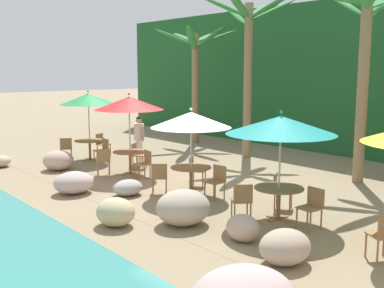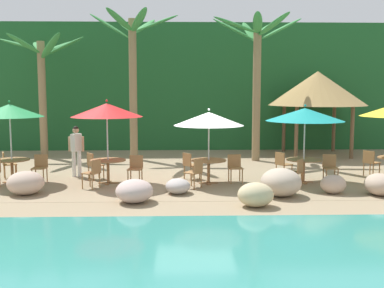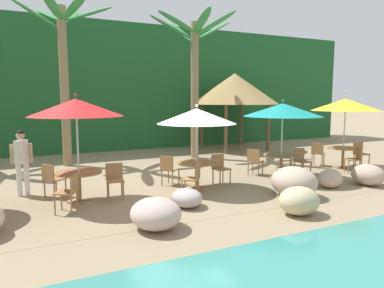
{
  "view_description": "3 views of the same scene",
  "coord_description": "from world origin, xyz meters",
  "px_view_note": "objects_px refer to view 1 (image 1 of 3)",
  "views": [
    {
      "loc": [
        9.94,
        -8.27,
        3.33
      ],
      "look_at": [
        0.08,
        0.11,
        1.29
      ],
      "focal_mm": 44.26,
      "sensor_mm": 36.0,
      "label": 1
    },
    {
      "loc": [
        -0.51,
        -14.72,
        2.94
      ],
      "look_at": [
        -0.08,
        -0.1,
        1.22
      ],
      "focal_mm": 44.45,
      "sensor_mm": 36.0,
      "label": 2
    },
    {
      "loc": [
        -3.92,
        -8.92,
        2.5
      ],
      "look_at": [
        0.55,
        0.32,
        1.18
      ],
      "focal_mm": 33.59,
      "sensor_mm": 36.0,
      "label": 3
    }
  ],
  "objects_px": {
    "chair_green_left": "(66,147)",
    "waiter_in_white": "(139,136)",
    "dining_table_red": "(130,155)",
    "dining_table_white": "(191,171)",
    "umbrella_red": "(129,103)",
    "chair_teal_seaward": "(312,205)",
    "chair_green_inland": "(102,143)",
    "chair_white_left": "(159,176)",
    "palm_tree_third": "(365,43)",
    "chair_green_seaward": "(103,149)",
    "dining_table_green": "(90,144)",
    "chair_red_seaward": "(145,162)",
    "umbrella_white": "(191,120)",
    "chair_teal_left": "(242,199)",
    "chair_red_inland": "(137,154)",
    "chair_white_seaward": "(217,180)",
    "dining_table_teal": "(279,193)",
    "palm_tree_nearest": "(196,64)",
    "palm_tree_second": "(249,49)",
    "chair_teal_inland": "(280,188)",
    "chair_white_inland": "(195,169)",
    "umbrella_teal": "(281,125)",
    "chair_red_left": "(103,160)",
    "umbrella_green": "(88,99)"
  },
  "relations": [
    {
      "from": "chair_green_left",
      "to": "waiter_in_white",
      "type": "relative_size",
      "value": 0.51
    },
    {
      "from": "dining_table_red",
      "to": "dining_table_white",
      "type": "distance_m",
      "value": 3.12
    },
    {
      "from": "umbrella_red",
      "to": "chair_teal_seaward",
      "type": "xyz_separation_m",
      "value": [
        6.95,
        0.01,
        -1.76
      ]
    },
    {
      "from": "chair_green_inland",
      "to": "chair_white_left",
      "type": "bearing_deg",
      "value": -15.94
    },
    {
      "from": "palm_tree_third",
      "to": "chair_green_seaward",
      "type": "bearing_deg",
      "value": -150.0
    },
    {
      "from": "dining_table_green",
      "to": "chair_red_seaward",
      "type": "xyz_separation_m",
      "value": [
        3.86,
        -0.21,
        -0.1
      ]
    },
    {
      "from": "umbrella_white",
      "to": "chair_teal_left",
      "type": "distance_m",
      "value": 3.06
    },
    {
      "from": "chair_white_left",
      "to": "chair_teal_seaward",
      "type": "relative_size",
      "value": 1.0
    },
    {
      "from": "chair_green_left",
      "to": "chair_red_inland",
      "type": "distance_m",
      "value": 3.02
    },
    {
      "from": "chair_green_seaward",
      "to": "chair_white_seaward",
      "type": "bearing_deg",
      "value": -1.49
    },
    {
      "from": "chair_green_inland",
      "to": "dining_table_teal",
      "type": "height_order",
      "value": "chair_green_inland"
    },
    {
      "from": "dining_table_red",
      "to": "palm_tree_nearest",
      "type": "height_order",
      "value": "palm_tree_nearest"
    },
    {
      "from": "palm_tree_nearest",
      "to": "chair_teal_seaward",
      "type": "bearing_deg",
      "value": -29.14
    },
    {
      "from": "chair_red_seaward",
      "to": "palm_tree_second",
      "type": "height_order",
      "value": "palm_tree_second"
    },
    {
      "from": "chair_teal_inland",
      "to": "chair_white_inland",
      "type": "bearing_deg",
      "value": -178.42
    },
    {
      "from": "dining_table_green",
      "to": "chair_white_left",
      "type": "relative_size",
      "value": 1.26
    },
    {
      "from": "chair_green_left",
      "to": "dining_table_red",
      "type": "distance_m",
      "value": 3.37
    },
    {
      "from": "chair_white_left",
      "to": "palm_tree_nearest",
      "type": "relative_size",
      "value": 0.17
    },
    {
      "from": "umbrella_teal",
      "to": "palm_tree_second",
      "type": "relative_size",
      "value": 0.41
    },
    {
      "from": "dining_table_green",
      "to": "umbrella_white",
      "type": "distance_m",
      "value": 6.29
    },
    {
      "from": "chair_white_seaward",
      "to": "palm_tree_second",
      "type": "xyz_separation_m",
      "value": [
        -3.62,
        5.01,
        3.58
      ]
    },
    {
      "from": "chair_red_left",
      "to": "umbrella_teal",
      "type": "bearing_deg",
      "value": 6.69
    },
    {
      "from": "chair_teal_inland",
      "to": "palm_tree_third",
      "type": "distance_m",
      "value": 5.31
    },
    {
      "from": "dining_table_white",
      "to": "chair_teal_left",
      "type": "distance_m",
      "value": 2.67
    },
    {
      "from": "chair_teal_left",
      "to": "umbrella_red",
      "type": "bearing_deg",
      "value": 172.04
    },
    {
      "from": "chair_green_inland",
      "to": "chair_teal_inland",
      "type": "bearing_deg",
      "value": -1.87
    },
    {
      "from": "chair_green_left",
      "to": "dining_table_red",
      "type": "bearing_deg",
      "value": 10.6
    },
    {
      "from": "chair_green_left",
      "to": "palm_tree_nearest",
      "type": "relative_size",
      "value": 0.17
    },
    {
      "from": "chair_green_left",
      "to": "chair_teal_left",
      "type": "height_order",
      "value": "same"
    },
    {
      "from": "umbrella_green",
      "to": "chair_teal_seaward",
      "type": "height_order",
      "value": "umbrella_green"
    },
    {
      "from": "umbrella_green",
      "to": "chair_white_inland",
      "type": "xyz_separation_m",
      "value": [
        5.55,
        0.37,
        -1.74
      ]
    },
    {
      "from": "chair_green_inland",
      "to": "chair_red_inland",
      "type": "xyz_separation_m",
      "value": [
        2.86,
        -0.28,
        0.0
      ]
    },
    {
      "from": "waiter_in_white",
      "to": "chair_green_seaward",
      "type": "bearing_deg",
      "value": -135.38
    },
    {
      "from": "umbrella_teal",
      "to": "palm_tree_third",
      "type": "relative_size",
      "value": 0.42
    },
    {
      "from": "chair_green_left",
      "to": "chair_teal_left",
      "type": "distance_m",
      "value": 9.0
    },
    {
      "from": "umbrella_green",
      "to": "chair_red_inland",
      "type": "distance_m",
      "value": 3.04
    },
    {
      "from": "palm_tree_nearest",
      "to": "palm_tree_third",
      "type": "bearing_deg",
      "value": -8.37
    },
    {
      "from": "umbrella_teal",
      "to": "waiter_in_white",
      "type": "relative_size",
      "value": 1.44
    },
    {
      "from": "umbrella_teal",
      "to": "chair_teal_left",
      "type": "xyz_separation_m",
      "value": [
        -0.41,
        -0.75,
        -1.62
      ]
    },
    {
      "from": "dining_table_green",
      "to": "waiter_in_white",
      "type": "height_order",
      "value": "waiter_in_white"
    },
    {
      "from": "chair_red_seaward",
      "to": "chair_red_left",
      "type": "height_order",
      "value": "same"
    },
    {
      "from": "chair_green_inland",
      "to": "palm_tree_third",
      "type": "xyz_separation_m",
      "value": [
        8.75,
        3.63,
        3.56
      ]
    },
    {
      "from": "chair_teal_seaward",
      "to": "dining_table_teal",
      "type": "bearing_deg",
      "value": -176.45
    },
    {
      "from": "palm_tree_third",
      "to": "chair_red_seaward",
      "type": "bearing_deg",
      "value": -134.21
    },
    {
      "from": "chair_green_left",
      "to": "chair_white_seaward",
      "type": "distance_m",
      "value": 7.3
    },
    {
      "from": "umbrella_teal",
      "to": "umbrella_red",
      "type": "bearing_deg",
      "value": 179.59
    },
    {
      "from": "chair_green_seaward",
      "to": "palm_tree_second",
      "type": "distance_m",
      "value": 6.52
    },
    {
      "from": "chair_red_left",
      "to": "waiter_in_white",
      "type": "xyz_separation_m",
      "value": [
        -0.9,
        1.97,
        0.47
      ]
    },
    {
      "from": "chair_green_seaward",
      "to": "chair_green_inland",
      "type": "distance_m",
      "value": 1.44
    },
    {
      "from": "dining_table_red",
      "to": "umbrella_white",
      "type": "xyz_separation_m",
      "value": [
        3.12,
        -0.09,
        1.39
      ]
    }
  ]
}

